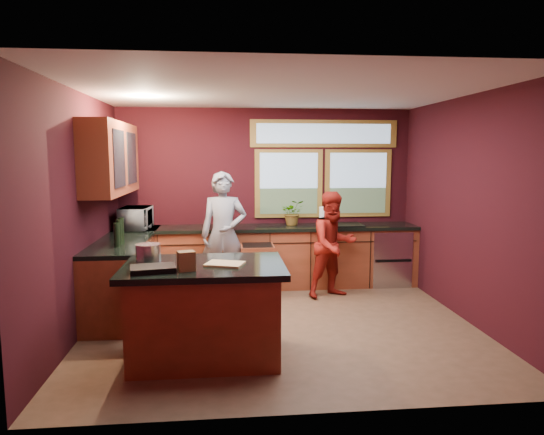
{
  "coord_description": "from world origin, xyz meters",
  "views": [
    {
      "loc": [
        -0.65,
        -5.48,
        2.0
      ],
      "look_at": [
        -0.07,
        0.4,
        1.23
      ],
      "focal_mm": 32.0,
      "sensor_mm": 36.0,
      "label": 1
    }
  ],
  "objects": [
    {
      "name": "person_red",
      "position": [
        0.87,
        1.08,
        0.75
      ],
      "size": [
        0.88,
        0.78,
        1.49
      ],
      "primitive_type": "imported",
      "rotation": [
        0.0,
        0.0,
        0.36
      ],
      "color": "maroon",
      "rests_on": "floor"
    },
    {
      "name": "left_counter",
      "position": [
        -1.95,
        0.85,
        0.47
      ],
      "size": [
        0.64,
        2.3,
        0.93
      ],
      "color": "brown",
      "rests_on": "floor"
    },
    {
      "name": "room_shell",
      "position": [
        -0.6,
        0.32,
        1.8
      ],
      "size": [
        4.52,
        4.02,
        2.71
      ],
      "color": "black",
      "rests_on": "ground"
    },
    {
      "name": "potted_plant",
      "position": [
        0.38,
        1.75,
        1.12
      ],
      "size": [
        0.35,
        0.3,
        0.39
      ],
      "primitive_type": "imported",
      "color": "#999999",
      "rests_on": "back_counter"
    },
    {
      "name": "paper_bag",
      "position": [
        -1.0,
        -1.1,
        1.03
      ],
      "size": [
        0.18,
        0.16,
        0.18
      ],
      "primitive_type": "cube",
      "rotation": [
        0.0,
        0.0,
        0.3
      ],
      "color": "brown",
      "rests_on": "island"
    },
    {
      "name": "stock_pot",
      "position": [
        -1.4,
        -0.7,
        1.03
      ],
      "size": [
        0.24,
        0.24,
        0.18
      ],
      "primitive_type": "cylinder",
      "color": "silver",
      "rests_on": "island"
    },
    {
      "name": "floor",
      "position": [
        0.0,
        0.0,
        0.0
      ],
      "size": [
        4.5,
        4.5,
        0.0
      ],
      "primitive_type": "plane",
      "color": "brown",
      "rests_on": "ground"
    },
    {
      "name": "person_grey",
      "position": [
        -0.67,
        1.25,
        0.88
      ],
      "size": [
        0.66,
        0.45,
        1.77
      ],
      "primitive_type": "imported",
      "rotation": [
        0.0,
        0.0,
        -0.05
      ],
      "color": "slate",
      "rests_on": "floor"
    },
    {
      "name": "paper_towel",
      "position": [
        0.84,
        1.7,
        1.07
      ],
      "size": [
        0.12,
        0.12,
        0.28
      ],
      "primitive_type": "cylinder",
      "color": "white",
      "rests_on": "back_counter"
    },
    {
      "name": "microwave",
      "position": [
        -1.92,
        1.58,
        1.09
      ],
      "size": [
        0.42,
        0.6,
        0.32
      ],
      "primitive_type": "imported",
      "rotation": [
        0.0,
        0.0,
        1.52
      ],
      "color": "#999999",
      "rests_on": "left_counter"
    },
    {
      "name": "island",
      "position": [
        -0.85,
        -0.85,
        0.48
      ],
      "size": [
        1.55,
        1.05,
        0.95
      ],
      "color": "brown",
      "rests_on": "floor"
    },
    {
      "name": "back_counter",
      "position": [
        0.2,
        1.7,
        0.46
      ],
      "size": [
        4.5,
        0.64,
        0.93
      ],
      "color": "brown",
      "rests_on": "floor"
    },
    {
      "name": "black_tray",
      "position": [
        -1.3,
        -1.1,
        0.97
      ],
      "size": [
        0.44,
        0.35,
        0.05
      ],
      "primitive_type": "cube",
      "rotation": [
        0.0,
        0.0,
        0.19
      ],
      "color": "black",
      "rests_on": "island"
    },
    {
      "name": "cutting_board",
      "position": [
        -0.65,
        -0.9,
        0.95
      ],
      "size": [
        0.41,
        0.35,
        0.02
      ],
      "primitive_type": "cube",
      "rotation": [
        0.0,
        0.0,
        -0.33
      ],
      "color": "tan",
      "rests_on": "island"
    }
  ]
}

